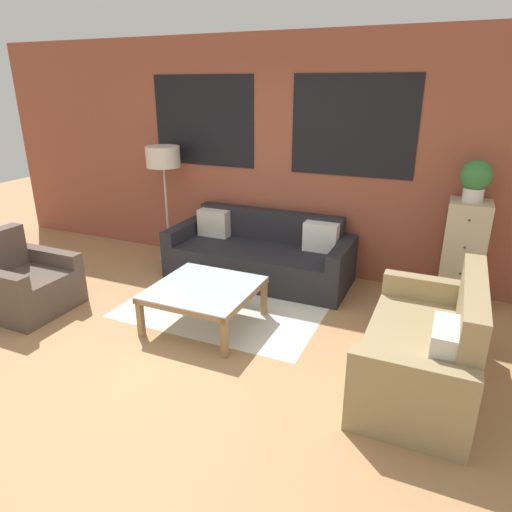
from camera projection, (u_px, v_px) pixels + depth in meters
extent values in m
plane|color=#AD7F51|center=(168.00, 357.00, 3.98)|extent=(16.00, 16.00, 0.00)
cube|color=brown|center=(274.00, 157.00, 5.58)|extent=(8.40, 0.08, 2.80)
cube|color=black|center=(203.00, 121.00, 5.75)|extent=(1.40, 0.01, 1.10)
cube|color=black|center=(353.00, 126.00, 5.04)|extent=(1.40, 0.01, 1.10)
cube|color=silver|center=(232.00, 300.00, 5.03)|extent=(2.09, 1.75, 0.00)
cube|color=#232328|center=(255.00, 266.00, 5.46)|extent=(1.88, 0.72, 0.40)
cube|color=#232328|center=(270.00, 240.00, 5.77)|extent=(1.88, 0.16, 0.78)
cube|color=#232328|center=(186.00, 245.00, 5.88)|extent=(0.16, 0.88, 0.58)
cube|color=#232328|center=(341.00, 269.00, 5.11)|extent=(0.16, 0.88, 0.58)
cube|color=beige|center=(214.00, 223.00, 5.84)|extent=(0.40, 0.16, 0.34)
cube|color=white|center=(321.00, 237.00, 5.30)|extent=(0.40, 0.16, 0.34)
cube|color=#99845B|center=(406.00, 357.00, 3.62)|extent=(0.64, 1.28, 0.42)
cube|color=#99845B|center=(466.00, 340.00, 3.38)|extent=(0.16, 1.28, 0.92)
cube|color=#99845B|center=(426.00, 309.00, 4.16)|extent=(0.80, 0.14, 0.62)
cube|color=#99845B|center=(408.00, 402.00, 2.95)|extent=(0.80, 0.14, 0.62)
cube|color=beige|center=(443.00, 348.00, 3.03)|extent=(0.16, 0.40, 0.34)
cube|color=brown|center=(35.00, 293.00, 4.73)|extent=(0.64, 0.54, 0.40)
cube|color=brown|center=(3.00, 268.00, 4.81)|extent=(0.16, 0.54, 0.84)
cube|color=brown|center=(53.00, 274.00, 5.03)|extent=(0.80, 0.14, 0.56)
cube|color=silver|center=(204.00, 287.00, 4.39)|extent=(0.96, 0.96, 0.01)
cube|color=#99754C|center=(179.00, 310.00, 4.02)|extent=(0.96, 0.05, 0.05)
cube|color=#99754C|center=(226.00, 273.00, 4.79)|extent=(0.96, 0.05, 0.05)
cube|color=#99754C|center=(165.00, 282.00, 4.58)|extent=(0.05, 0.96, 0.05)
cube|color=#99754C|center=(247.00, 298.00, 4.23)|extent=(0.05, 0.96, 0.05)
cube|color=#99754C|center=(140.00, 317.00, 4.26)|extent=(0.06, 0.05, 0.40)
cube|color=#99754C|center=(224.00, 337.00, 3.92)|extent=(0.06, 0.05, 0.40)
cube|color=#99754C|center=(190.00, 282.00, 5.01)|extent=(0.06, 0.06, 0.40)
cube|color=#99754C|center=(264.00, 296.00, 4.68)|extent=(0.06, 0.06, 0.40)
cylinder|color=#B2B2B7|center=(170.00, 257.00, 6.27)|extent=(0.28, 0.28, 0.02)
cylinder|color=#B2B2B7|center=(167.00, 213.00, 6.05)|extent=(0.03, 0.03, 1.22)
cylinder|color=beige|center=(163.00, 157.00, 5.78)|extent=(0.43, 0.43, 0.26)
cube|color=#C6B793|center=(463.00, 254.00, 4.78)|extent=(0.41, 0.41, 1.14)
sphere|color=#38332D|center=(469.00, 220.00, 4.45)|extent=(0.02, 0.02, 0.02)
sphere|color=#38332D|center=(465.00, 248.00, 4.55)|extent=(0.02, 0.02, 0.02)
sphere|color=#38332D|center=(460.00, 274.00, 4.65)|extent=(0.02, 0.02, 0.02)
sphere|color=#38332D|center=(456.00, 299.00, 4.75)|extent=(0.02, 0.02, 0.02)
cylinder|color=silver|center=(473.00, 195.00, 4.55)|extent=(0.20, 0.20, 0.14)
sphere|color=#387A3D|center=(476.00, 175.00, 4.48)|extent=(0.30, 0.30, 0.30)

